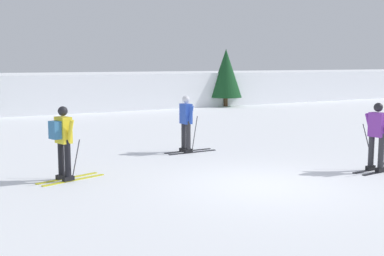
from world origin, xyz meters
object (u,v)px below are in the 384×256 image
object	(u,v)px
conifer_far_right	(226,73)
skier_purple	(377,135)
skier_yellow	(63,140)
skier_blue	(186,122)

from	to	relation	value
conifer_far_right	skier_purple	bearing A→B (deg)	-111.61
skier_yellow	conifer_far_right	size ratio (longest dim) A/B	0.49
skier_purple	skier_yellow	distance (m)	7.56
skier_purple	conifer_far_right	bearing A→B (deg)	68.39
skier_purple	skier_blue	xyz separation A→B (m)	(-2.85, 4.60, 0.00)
skier_purple	skier_blue	world-z (taller)	same
skier_purple	skier_blue	bearing A→B (deg)	121.82
skier_blue	conifer_far_right	world-z (taller)	conifer_far_right
skier_purple	skier_yellow	bearing A→B (deg)	158.26
conifer_far_right	skier_blue	bearing A→B (deg)	-127.36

